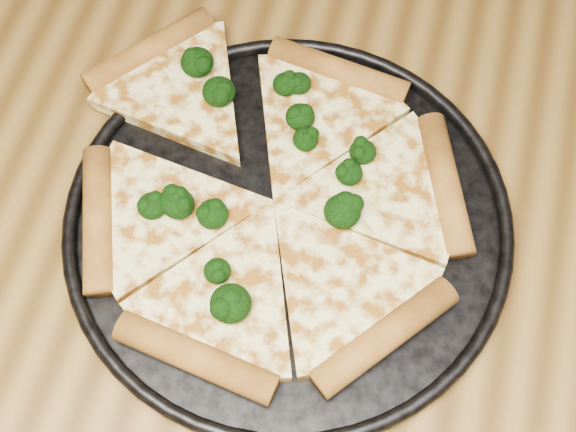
# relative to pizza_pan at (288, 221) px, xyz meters

# --- Properties ---
(pizza_pan) EXTENTS (0.34, 0.34, 0.02)m
(pizza_pan) POSITION_rel_pizza_pan_xyz_m (0.00, 0.00, 0.00)
(pizza_pan) COLOR black
(pizza_pan) RESTS_ON dining_table
(pizza) EXTENTS (0.34, 0.32, 0.02)m
(pizza) POSITION_rel_pizza_pan_xyz_m (-0.02, 0.01, 0.01)
(pizza) COLOR #FFF19C
(pizza) RESTS_ON pizza_pan
(broccoli_florets) EXTENTS (0.17, 0.22, 0.02)m
(broccoli_florets) POSITION_rel_pizza_pan_xyz_m (-0.04, 0.03, 0.02)
(broccoli_florets) COLOR black
(broccoli_florets) RESTS_ON pizza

